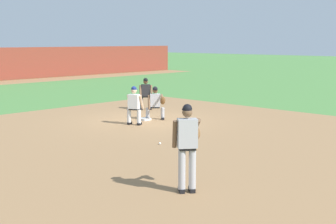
{
  "coord_description": "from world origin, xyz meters",
  "views": [
    {
      "loc": [
        -12.58,
        -13.33,
        3.13
      ],
      "look_at": [
        -3.88,
        -4.99,
        1.29
      ],
      "focal_mm": 50.0,
      "sensor_mm": 36.0,
      "label": 1
    }
  ],
  "objects": [
    {
      "name": "infield_dirt_patch",
      "position": [
        -2.77,
        -3.57,
        0.0
      ],
      "size": [
        18.0,
        18.0,
        0.01
      ],
      "primitive_type": "cube",
      "color": "#9E754C",
      "rests_on": "ground"
    },
    {
      "name": "pitcher",
      "position": [
        -5.5,
        -7.11,
        1.06
      ],
      "size": [
        0.85,
        0.54,
        1.86
      ],
      "color": "black",
      "rests_on": "ground"
    },
    {
      "name": "first_base_bag",
      "position": [
        0.0,
        0.0,
        0.04
      ],
      "size": [
        0.38,
        0.38,
        0.09
      ],
      "primitive_type": "cube",
      "color": "white",
      "rests_on": "ground"
    },
    {
      "name": "umpire",
      "position": [
        2.02,
        2.07,
        0.79
      ],
      "size": [
        0.68,
        0.66,
        1.46
      ],
      "color": "black",
      "rests_on": "ground"
    },
    {
      "name": "baserunner",
      "position": [
        -0.97,
        -0.45,
        0.79
      ],
      "size": [
        0.6,
        0.67,
        1.46
      ],
      "color": "black",
      "rests_on": "ground"
    },
    {
      "name": "baseball",
      "position": [
        -2.71,
        -3.52,
        0.04
      ],
      "size": [
        0.07,
        0.07,
        0.07
      ],
      "primitive_type": "sphere",
      "color": "white",
      "rests_on": "ground"
    },
    {
      "name": "first_baseman",
      "position": [
        0.36,
        -0.26,
        0.73
      ],
      "size": [
        0.71,
        1.09,
        1.34
      ],
      "color": "black",
      "rests_on": "ground"
    },
    {
      "name": "ground_plane",
      "position": [
        0.0,
        0.0,
        0.0
      ],
      "size": [
        160.0,
        160.0,
        0.0
      ],
      "primitive_type": "plane",
      "color": "#518942"
    }
  ]
}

